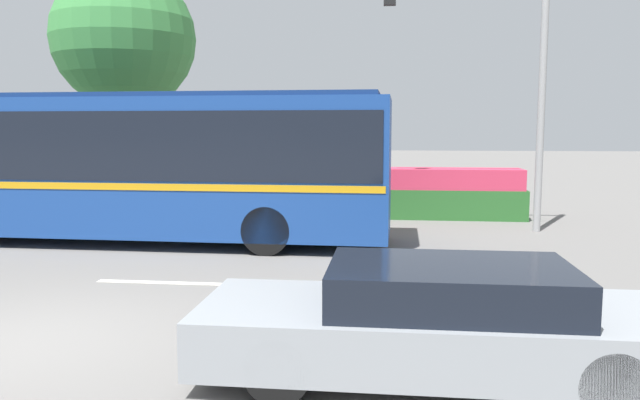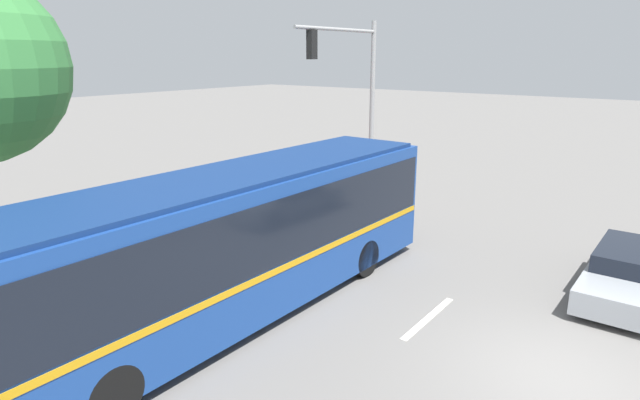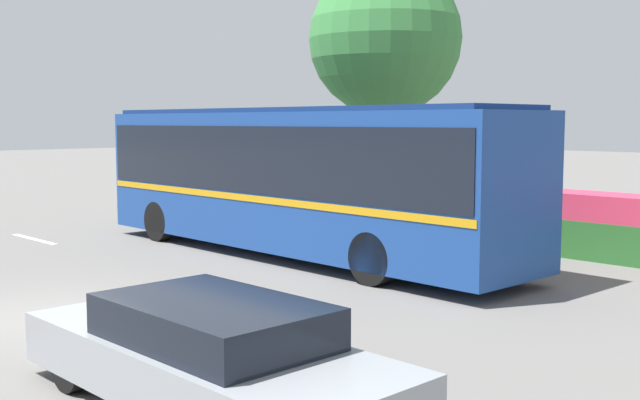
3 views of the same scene
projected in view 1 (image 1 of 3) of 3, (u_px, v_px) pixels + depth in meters
ground_plane at (24, 343)px, 7.28m from camera, size 140.00×140.00×0.00m
city_bus at (128, 159)px, 13.72m from camera, size 11.80×2.74×3.30m
sedan_foreground at (440, 323)px, 6.21m from camera, size 4.86×1.77×1.18m
traffic_light_pole at (498, 49)px, 14.88m from camera, size 4.66×0.24×6.93m
flowering_hedge at (369, 193)px, 17.81m from camera, size 8.87×1.22×1.43m
street_tree_left at (124, 39)px, 19.59m from camera, size 4.55×4.55×7.73m
lane_stripe_mid at (167, 283)px, 10.11m from camera, size 2.40×0.16×0.01m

